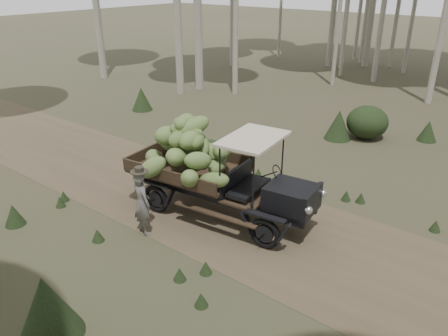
{
  "coord_description": "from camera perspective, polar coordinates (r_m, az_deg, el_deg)",
  "views": [
    {
      "loc": [
        4.42,
        -7.75,
        5.73
      ],
      "look_at": [
        -1.59,
        -0.05,
        1.31
      ],
      "focal_mm": 35.0,
      "sensor_mm": 36.0,
      "label": 1
    }
  ],
  "objects": [
    {
      "name": "banana_truck",
      "position": [
        11.01,
        -3.09,
        1.58
      ],
      "size": [
        5.11,
        2.68,
        2.52
      ],
      "rotation": [
        0.0,
        0.0,
        0.11
      ],
      "color": "black",
      "rests_on": "ground"
    },
    {
      "name": "dirt_track",
      "position": [
        10.6,
        7.02,
        -8.56
      ],
      "size": [
        70.0,
        4.0,
        0.01
      ],
      "primitive_type": "cube",
      "color": "brown",
      "rests_on": "ground"
    },
    {
      "name": "farmer",
      "position": [
        10.38,
        -10.67,
        -4.41
      ],
      "size": [
        0.65,
        0.51,
        1.71
      ],
      "rotation": [
        0.0,
        0.0,
        2.9
      ],
      "color": "#5E5B56",
      "rests_on": "ground"
    },
    {
      "name": "undergrowth",
      "position": [
        9.09,
        18.98,
        -11.96
      ],
      "size": [
        24.06,
        23.58,
        1.4
      ],
      "color": "#233319",
      "rests_on": "ground"
    },
    {
      "name": "ground",
      "position": [
        10.61,
        7.02,
        -8.58
      ],
      "size": [
        120.0,
        120.0,
        0.0
      ],
      "primitive_type": "plane",
      "color": "#473D2B",
      "rests_on": "ground"
    }
  ]
}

